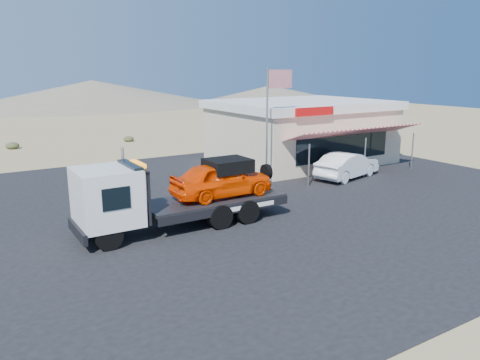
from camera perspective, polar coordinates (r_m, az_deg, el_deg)
The scene contains 6 objects.
ground at distance 18.14m, azimuth -0.87°, elevation -5.64°, with size 120.00×120.00×0.00m, color #9E865A.
asphalt_lot at distance 21.57m, azimuth -0.41°, elevation -2.48°, with size 32.00×24.00×0.02m, color black.
tow_truck at distance 17.77m, azimuth -7.47°, elevation -1.28°, with size 8.04×2.38×2.69m.
white_sedan at distance 26.45m, azimuth 12.95°, elevation 1.79°, with size 1.53×4.38×1.44m, color silver.
jerky_store at distance 30.80m, azimuth 7.37°, elevation 5.99°, with size 10.40×9.97×3.90m.
flagpole at distance 23.71m, azimuth 3.79°, elevation 8.18°, with size 1.55×0.10×6.00m.
Camera 1 is at (-8.79, -14.72, 5.93)m, focal length 35.00 mm.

